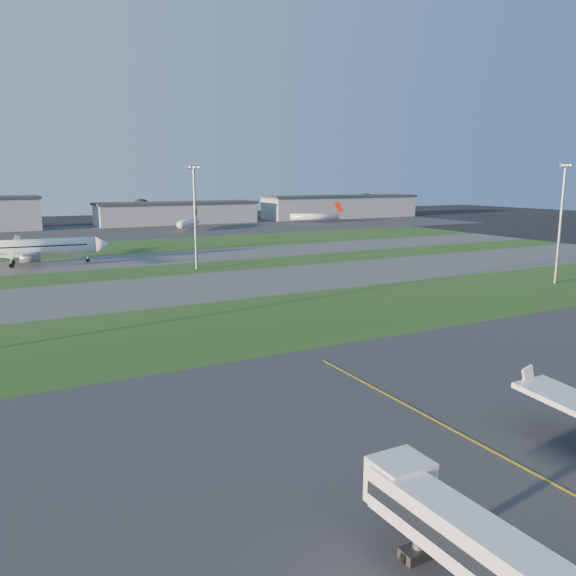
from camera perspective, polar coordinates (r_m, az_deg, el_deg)
ground at (r=46.80m, az=18.54°, el=-18.31°), size 700.00×700.00×0.00m
apron_near at (r=46.79m, az=18.54°, el=-18.30°), size 300.00×70.00×0.01m
grass_strip_a at (r=88.01m, az=-6.70°, el=-3.88°), size 300.00×34.00×0.01m
taxiway_a at (r=118.65m, az=-12.52°, el=-0.19°), size 300.00×32.00×0.01m
grass_strip_b at (r=142.56m, az=-15.23°, el=1.53°), size 300.00×18.00×0.01m
taxiway_b at (r=163.87m, az=-16.96°, el=2.63°), size 300.00×26.00×0.01m
grass_strip_c at (r=196.13m, az=-18.85°, el=3.82°), size 300.00×40.00×0.01m
apron_far at (r=255.26m, az=-21.06°, el=5.20°), size 400.00×80.00×0.01m
yellow_line at (r=50.20m, az=22.66°, el=-16.50°), size 0.25×60.00×0.02m
airliner_taxiing at (r=163.56m, az=-25.09°, el=3.70°), size 42.48×35.93×13.25m
mini_jet_near at (r=259.94m, az=-10.06°, el=6.58°), size 17.48×24.65×9.48m
mini_jet_far at (r=297.81m, az=2.75°, el=7.27°), size 27.39×12.09×9.48m
light_mast_centre at (r=143.09m, az=-9.44°, el=7.77°), size 3.20×0.70×25.80m
light_mast_east at (r=134.72m, az=25.99°, el=6.63°), size 3.20×0.70×25.80m
hangar_east at (r=295.58m, az=-11.18°, el=7.51°), size 81.60×23.00×11.20m
hangar_far_east at (r=338.30m, az=5.40°, el=8.25°), size 96.90×23.00×13.20m
tree_mid_west at (r=294.09m, az=-26.04°, el=6.64°), size 9.90×9.90×10.80m
tree_mid_east at (r=305.11m, az=-14.68°, el=7.69°), size 11.55×11.55×12.60m
tree_east at (r=328.84m, az=-1.66°, el=8.13°), size 10.45×10.45×11.40m
tree_far_east at (r=368.44m, az=7.97°, el=8.54°), size 12.65×12.65×13.80m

